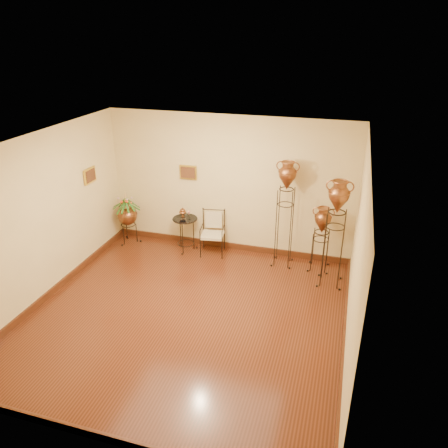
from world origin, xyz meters
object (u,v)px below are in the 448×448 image
(amphora_tall, at_px, (285,213))
(armchair, at_px, (212,233))
(amphora_mid, at_px, (335,233))
(planter_urn, at_px, (127,214))
(side_table, at_px, (185,233))

(amphora_tall, height_order, armchair, amphora_tall)
(amphora_mid, height_order, planter_urn, amphora_mid)
(armchair, bearing_deg, planter_urn, 170.62)
(amphora_tall, distance_m, amphora_mid, 1.07)
(amphora_mid, bearing_deg, side_table, 170.79)
(side_table, bearing_deg, amphora_tall, -0.02)
(amphora_tall, relative_size, side_table, 2.30)
(planter_urn, bearing_deg, armchair, 0.00)
(amphora_tall, xyz_separation_m, armchair, (-1.45, 0.00, -0.62))
(planter_urn, relative_size, armchair, 1.31)
(planter_urn, xyz_separation_m, armchair, (1.90, 0.00, -0.21))
(amphora_tall, distance_m, side_table, 2.15)
(amphora_mid, height_order, side_table, amphora_mid)
(planter_urn, height_order, side_table, planter_urn)
(amphora_mid, xyz_separation_m, armchair, (-2.40, 0.48, -0.55))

